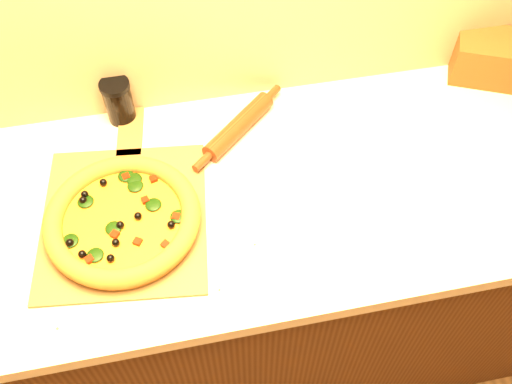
# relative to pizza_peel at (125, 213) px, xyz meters

# --- Properties ---
(cabinet) EXTENTS (2.80, 0.65, 0.86)m
(cabinet) POSITION_rel_pizza_peel_xyz_m (0.22, 0.01, -0.47)
(cabinet) COLOR #40210D
(cabinet) RESTS_ON ground
(countertop) EXTENTS (2.84, 0.68, 0.04)m
(countertop) POSITION_rel_pizza_peel_xyz_m (0.22, 0.01, -0.02)
(countertop) COLOR beige
(countertop) RESTS_ON cabinet
(pizza_peel) EXTENTS (0.42, 0.58, 0.01)m
(pizza_peel) POSITION_rel_pizza_peel_xyz_m (0.00, 0.00, 0.00)
(pizza_peel) COLOR brown
(pizza_peel) RESTS_ON countertop
(pizza) EXTENTS (0.35, 0.35, 0.05)m
(pizza) POSITION_rel_pizza_peel_xyz_m (-0.00, -0.04, 0.03)
(pizza) COLOR gold
(pizza) RESTS_ON pizza_peel
(rolling_pin) EXTENTS (0.27, 0.25, 0.05)m
(rolling_pin) POSITION_rel_pizza_peel_xyz_m (0.30, 0.20, 0.02)
(rolling_pin) COLOR #54220E
(rolling_pin) RESTS_ON countertop
(dark_jar) EXTENTS (0.08, 0.08, 0.12)m
(dark_jar) POSITION_rel_pizza_peel_xyz_m (0.01, 0.31, 0.06)
(dark_jar) COLOR black
(dark_jar) RESTS_ON countertop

